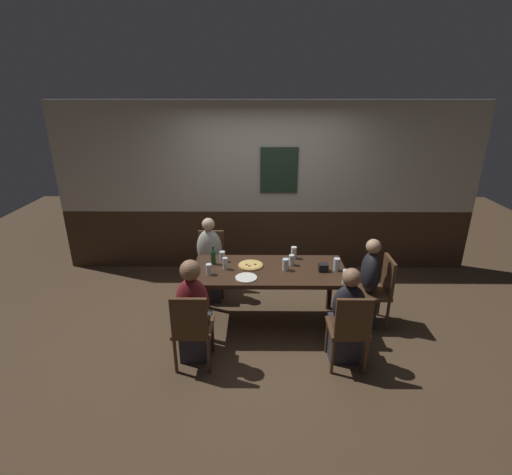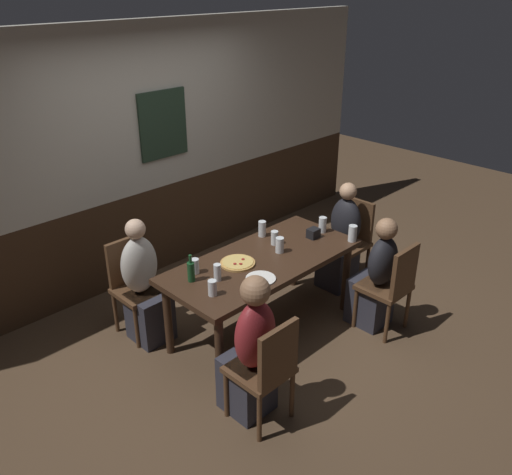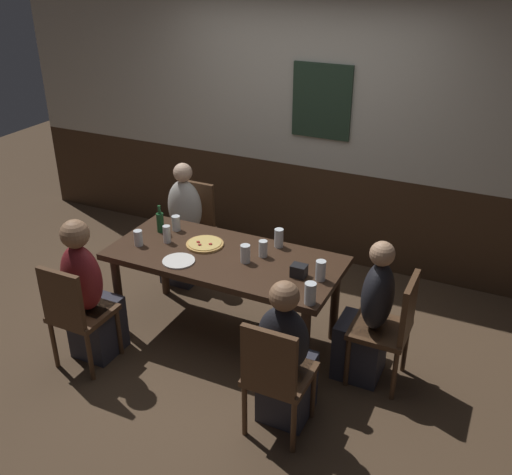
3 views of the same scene
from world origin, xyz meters
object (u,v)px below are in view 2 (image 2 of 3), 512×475
pint_glass_pale (280,245)px  condiment_caddy (313,233)px  chair_head_east (351,237)px  pint_glass_amber (195,267)px  beer_glass_half (212,289)px  person_head_east (341,244)px  pint_glass_stout (322,225)px  beer_bottle_green (191,271)px  person_left_near (251,356)px  tumbler_short (217,273)px  beer_glass_tall (352,234)px  chair_left_far (134,282)px  highball_clear (275,239)px  person_left_far (145,290)px  pizza (238,263)px  chair_right_near (392,284)px  tumbler_water (262,229)px  chair_left_near (267,367)px  person_right_near (376,281)px  dining_table (263,267)px

pint_glass_pale → condiment_caddy: size_ratio=1.28×
chair_head_east → condiment_caddy: bearing=-176.4°
pint_glass_pale → pint_glass_amber: size_ratio=1.10×
pint_glass_pale → beer_glass_half: bearing=-172.3°
person_head_east → pint_glass_stout: 0.50m
beer_bottle_green → pint_glass_amber: bearing=37.7°
pint_glass_stout → beer_glass_half: 1.49m
person_left_near → tumbler_short: (0.28, 0.66, 0.30)m
person_left_near → beer_glass_tall: size_ratio=7.64×
chair_left_far → person_head_east: (1.96, -0.82, -0.03)m
highball_clear → condiment_caddy: bearing=-24.1°
highball_clear → beer_glass_half: size_ratio=1.03×
chair_head_east → person_left_near: 2.22m
person_left_near → pint_glass_stout: size_ratio=7.79×
person_left_near → pint_glass_stout: person_left_near is taller
beer_glass_tall → condiment_caddy: size_ratio=1.40×
person_head_east → person_left_far: size_ratio=0.99×
pint_glass_stout → pint_glass_amber: bearing=169.8°
pint_glass_amber → beer_bottle_green: size_ratio=0.55×
person_head_east → person_left_near: bearing=-161.3°
pint_glass_amber → tumbler_short: tumbler_short is taller
pint_glass_stout → beer_glass_tall: beer_glass_tall is taller
person_head_east → chair_left_far: bearing=157.1°
pizza → beer_glass_half: beer_glass_half is taller
chair_right_near → tumbler_water: tumbler_water is taller
chair_left_far → pint_glass_amber: chair_left_far is taller
chair_left_near → chair_left_far: 1.65m
person_right_near → highball_clear: size_ratio=8.35×
chair_left_near → pint_glass_amber: bearing=77.9°
pint_glass_pale → tumbler_water: 0.36m
chair_left_far → highball_clear: size_ratio=6.74×
beer_glass_tall → person_left_far: bearing=148.4°
chair_left_near → beer_glass_half: bearing=81.5°
person_left_far → pizza: size_ratio=3.80×
chair_left_far → pint_glass_stout: (1.59, -0.85, 0.31)m
chair_head_east → beer_glass_half: size_ratio=6.92×
person_right_near → person_left_far: size_ratio=0.96×
pizza → beer_glass_tall: (1.05, -0.42, 0.05)m
pint_glass_amber → beer_glass_half: (-0.12, -0.36, -0.00)m
chair_left_far → beer_glass_half: bearing=-84.0°
dining_table → beer_bottle_green: (-0.68, 0.14, 0.17)m
chair_left_far → tumbler_water: tumbler_water is taller
dining_table → chair_head_east: bearing=0.0°
chair_left_far → tumbler_short: 0.92m
beer_bottle_green → chair_right_near: bearing=-33.2°
person_left_near → person_head_east: 2.07m
chair_left_near → chair_left_far: size_ratio=1.00×
chair_right_near → tumbler_water: 1.28m
pint_glass_stout → beer_glass_tall: 0.32m
chair_left_far → person_left_far: size_ratio=0.77×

